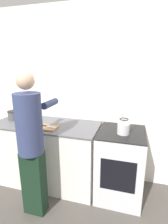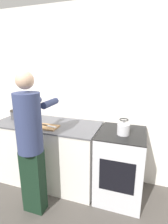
# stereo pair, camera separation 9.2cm
# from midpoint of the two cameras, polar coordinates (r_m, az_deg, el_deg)

# --- Properties ---
(ground_plane) EXTENTS (12.00, 12.00, 0.00)m
(ground_plane) POSITION_cam_midpoint_polar(r_m,az_deg,el_deg) (2.69, -7.43, -25.97)
(ground_plane) COLOR #4C4742
(wall_back) EXTENTS (8.00, 0.05, 2.60)m
(wall_back) POSITION_cam_midpoint_polar(r_m,az_deg,el_deg) (2.74, -1.62, 5.52)
(wall_back) COLOR white
(wall_back) RESTS_ON ground_plane
(counter) EXTENTS (1.55, 0.69, 0.94)m
(counter) POSITION_cam_midpoint_polar(r_m,az_deg,el_deg) (2.78, -10.62, -12.75)
(counter) COLOR silver
(counter) RESTS_ON ground_plane
(oven) EXTENTS (0.59, 0.67, 0.93)m
(oven) POSITION_cam_midpoint_polar(r_m,az_deg,el_deg) (2.50, 12.81, -16.45)
(oven) COLOR silver
(oven) RESTS_ON ground_plane
(person) EXTENTS (0.33, 0.57, 1.71)m
(person) POSITION_cam_midpoint_polar(r_m,az_deg,el_deg) (2.08, -15.81, -8.84)
(person) COLOR black
(person) RESTS_ON ground_plane
(cutting_board) EXTENTS (0.33, 0.21, 0.02)m
(cutting_board) POSITION_cam_midpoint_polar(r_m,az_deg,el_deg) (2.43, -11.19, -4.76)
(cutting_board) COLOR #A87A4C
(cutting_board) RESTS_ON counter
(knife) EXTENTS (0.24, 0.08, 0.01)m
(knife) POSITION_cam_midpoint_polar(r_m,az_deg,el_deg) (2.42, -10.30, -4.50)
(knife) COLOR silver
(knife) RESTS_ON cutting_board
(kettle) EXTENTS (0.15, 0.15, 0.20)m
(kettle) POSITION_cam_midpoint_polar(r_m,az_deg,el_deg) (2.20, 13.94, -5.13)
(kettle) COLOR silver
(kettle) RESTS_ON oven
(bowl_prep) EXTENTS (0.17, 0.17, 0.08)m
(bowl_prep) POSITION_cam_midpoint_polar(r_m,az_deg,el_deg) (2.90, -16.26, -1.12)
(bowl_prep) COLOR #C6B789
(bowl_prep) RESTS_ON counter
(canister_jar) EXTENTS (0.17, 0.17, 0.14)m
(canister_jar) POSITION_cam_midpoint_polar(r_m,az_deg,el_deg) (2.93, -20.51, -0.73)
(canister_jar) COLOR #4C4C51
(canister_jar) RESTS_ON counter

